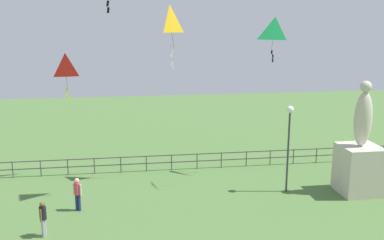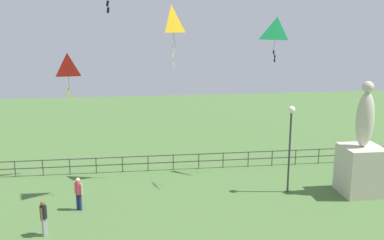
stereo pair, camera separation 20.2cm
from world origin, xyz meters
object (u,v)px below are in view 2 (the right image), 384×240
object	(u,v)px
person_0	(44,216)
kite_7	(277,30)
statue_monument	(361,161)
kite_3	(172,22)
person_3	(78,192)
lamppost	(291,130)
kite_1	(68,67)

from	to	relation	value
person_0	kite_7	bearing A→B (deg)	28.61
statue_monument	kite_3	distance (m)	11.98
person_3	kite_7	world-z (taller)	kite_7
statue_monument	kite_7	size ratio (longest dim) A/B	2.44
lamppost	kite_3	size ratio (longest dim) A/B	1.36
lamppost	kite_1	bearing A→B (deg)	161.79
person_0	kite_7	world-z (taller)	kite_7
lamppost	person_3	bearing A→B (deg)	-175.45
statue_monument	lamppost	bearing A→B (deg)	169.80
person_3	kite_1	size ratio (longest dim) A/B	0.63
kite_3	kite_7	size ratio (longest dim) A/B	1.41
kite_1	kite_3	bearing A→B (deg)	-7.18
lamppost	kite_1	world-z (taller)	kite_1
lamppost	kite_7	xyz separation A→B (m)	(0.11, 3.12, 4.82)
person_0	kite_1	world-z (taller)	kite_1
kite_3	person_3	bearing A→B (deg)	-141.23
kite_3	kite_7	bearing A→B (deg)	1.54
statue_monument	kite_7	bearing A→B (deg)	132.37
kite_1	kite_3	xyz separation A→B (m)	(5.49, -0.69, 2.35)
person_3	kite_7	size ratio (longest dim) A/B	0.67
lamppost	kite_1	xyz separation A→B (m)	(-11.13, 3.66, 2.93)
lamppost	person_3	distance (m)	10.65
person_3	kite_7	xyz separation A→B (m)	(10.47, 3.95, 7.18)
kite_3	statue_monument	bearing A→B (deg)	-21.45
person_0	person_3	size ratio (longest dim) A/B	0.95
person_3	person_0	bearing A→B (deg)	-115.11
lamppost	kite_7	size ratio (longest dim) A/B	1.91
statue_monument	kite_3	world-z (taller)	kite_3
statue_monument	kite_3	bearing A→B (deg)	158.55
lamppost	kite_3	xyz separation A→B (m)	(-5.63, 2.97, 5.28)
statue_monument	person_3	bearing A→B (deg)	-179.23
person_0	kite_3	world-z (taller)	kite_3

